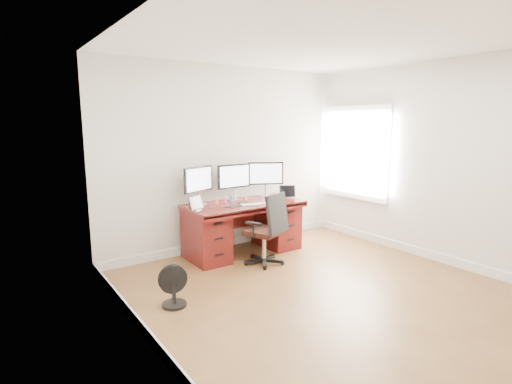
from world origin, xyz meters
TOP-DOWN VIEW (x-y plane):
  - ground at (0.00, 0.00)m, footprint 4.50×4.50m
  - back_wall at (0.00, 2.25)m, footprint 4.00×0.10m
  - right_wall at (2.00, 0.11)m, footprint 0.10×4.50m
  - desk at (0.00, 1.83)m, footprint 1.70×0.80m
  - office_chair at (0.00, 1.25)m, footprint 0.67×0.67m
  - floor_fan at (-1.53, 0.79)m, footprint 0.30×0.26m
  - monitor_left at (-0.58, 2.07)m, footprint 0.52×0.24m
  - monitor_center at (0.00, 2.07)m, footprint 0.55×0.15m
  - monitor_right at (0.58, 2.07)m, footprint 0.51×0.27m
  - tablet_left at (-0.78, 1.75)m, footprint 0.25×0.16m
  - tablet_right at (0.76, 1.75)m, footprint 0.24×0.17m
  - keyboard at (-0.00, 1.61)m, footprint 0.31×0.20m
  - trackpad at (0.20, 1.61)m, footprint 0.17×0.17m
  - drawing_tablet at (-0.26, 1.67)m, footprint 0.27×0.22m
  - phone at (-0.02, 1.79)m, footprint 0.14×0.08m
  - figurine_orange at (-0.36, 1.95)m, footprint 0.04×0.04m
  - figurine_pink at (-0.22, 1.95)m, footprint 0.04×0.04m
  - figurine_blue at (-0.12, 1.95)m, footprint 0.04×0.04m
  - figurine_yellow at (0.13, 1.95)m, footprint 0.04×0.04m

SIDE VIEW (x-z plane):
  - ground at x=0.00m, z-range 0.00..0.00m
  - floor_fan at x=-1.53m, z-range -0.01..0.43m
  - office_chair at x=0.00m, z-range -0.17..0.81m
  - desk at x=0.00m, z-range 0.03..0.78m
  - trackpad at x=0.20m, z-range 0.75..0.76m
  - drawing_tablet at x=-0.26m, z-range 0.75..0.76m
  - phone at x=-0.02m, z-range 0.75..0.76m
  - keyboard at x=0.00m, z-range 0.75..0.76m
  - figurine_orange at x=-0.36m, z-range 0.75..0.85m
  - figurine_pink at x=-0.22m, z-range 0.75..0.85m
  - figurine_blue at x=-0.12m, z-range 0.75..0.85m
  - figurine_yellow at x=0.13m, z-range 0.75..0.85m
  - tablet_left at x=-0.78m, z-range 0.74..0.93m
  - tablet_right at x=0.76m, z-range 0.74..0.93m
  - monitor_left at x=-0.58m, z-range 0.82..1.35m
  - monitor_center at x=0.00m, z-range 0.82..1.35m
  - monitor_right at x=0.58m, z-range 0.82..1.35m
  - back_wall at x=0.00m, z-range 0.00..2.70m
  - right_wall at x=2.00m, z-range 0.00..2.70m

